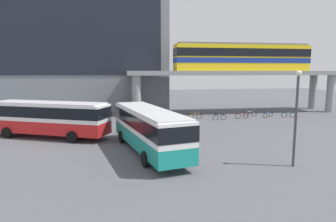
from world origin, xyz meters
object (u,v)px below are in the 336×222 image
Objects in this scene: train at (242,57)px; bicycle_green at (288,115)px; station_building at (85,46)px; bicycle_blue at (268,115)px; bus_main at (148,126)px; bus_secondary at (49,116)px; bicycle_orange at (195,116)px; bicycle_red at (242,116)px; bicycle_black at (220,117)px; bicycle_silver at (250,114)px.

bicycle_green is at bearing -53.57° from train.
station_building is 30.71m from bicycle_blue.
train is 24.81m from bus_main.
bus_secondary is 6.32× the size of bicycle_green.
train is (22.92, -10.59, -2.04)m from station_building.
bicycle_green is (27.72, 6.92, -1.63)m from bus_secondary.
bicycle_orange is (-7.96, -4.68, -7.58)m from train.
bicycle_black is at bearing -169.70° from bicycle_red.
station_building is at bearing 88.45° from bus_secondary.
bus_main is at bearing -36.27° from bus_secondary.
bicycle_black is (9.92, 12.69, -1.63)m from bus_main.
bicycle_blue is (24.51, -15.80, -9.62)m from station_building.
bus_main is 6.34× the size of bicycle_silver.
bicycle_green is at bearing -21.42° from bicycle_silver.
bus_secondary is at bearing -160.35° from bicycle_black.
train is 10.90× the size of bicycle_red.
station_building is at bearing 147.36° from bicycle_silver.
bus_main is at bearing -145.93° from bicycle_green.
station_building is at bearing 155.19° from train.
bus_secondary reaches higher than bicycle_silver.
station_building is at bearing 147.20° from bicycle_blue.
bicycle_orange is 1.00× the size of bicycle_black.
train reaches higher than bicycle_silver.
train is at bearing 28.08° from bus_secondary.
train is 27.35m from bus_secondary.
bus_main is 6.33× the size of bicycle_orange.
station_building is 15.55× the size of bicycle_blue.
bicycle_silver is at bearing 44.93° from bus_main.
bicycle_black and bicycle_silver have the same top height.
bicycle_green is (12.13, -0.97, 0.00)m from bicycle_orange.
bicycle_red is (-3.71, -0.26, 0.00)m from bicycle_blue.
bicycle_blue and bicycle_red have the same top height.
bus_secondary is at bearing -153.15° from bicycle_orange.
station_building is 33.02m from bicycle_green.
bicycle_blue is at bearing -3.16° from bicycle_orange.
bicycle_black and bicycle_green have the same top height.
station_building is at bearing 142.34° from bicycle_red.
bicycle_black is at bearing -156.63° from bicycle_silver.
bicycle_black is 5.39m from bicycle_silver.
train is 10.90× the size of bicycle_orange.
bus_main is (7.76, -29.31, -7.99)m from station_building.
bicycle_red is (-2.12, -5.46, -7.58)m from train.
bicycle_green is (19.33, 13.07, -1.63)m from bus_main.
bus_main is at bearing -128.01° from bicycle_black.
bicycle_orange is at bearing 176.84° from bicycle_blue.
bicycle_silver is (4.95, 2.14, 0.00)m from bicycle_black.
bus_secondary reaches higher than bicycle_black.
bicycle_blue is 2.61m from bicycle_green.
bicycle_silver is at bearing -94.42° from train.
bus_main reaches higher than bicycle_orange.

